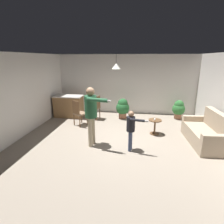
{
  "coord_description": "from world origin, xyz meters",
  "views": [
    {
      "loc": [
        0.64,
        -5.22,
        2.53
      ],
      "look_at": [
        -0.14,
        -0.16,
        1.0
      ],
      "focal_mm": 29.01,
      "sensor_mm": 36.0,
      "label": 1
    }
  ],
  "objects_px": {
    "person_child": "(131,127)",
    "potted_plant_by_wall": "(179,109)",
    "potted_plant_corner": "(123,108)",
    "dining_chair_near_wall": "(79,112)",
    "dining_chair_by_counter": "(96,107)",
    "person_adult": "(91,110)",
    "couch_floral": "(206,133)",
    "kitchen_counter": "(69,106)",
    "spare_remote_on_table": "(154,119)",
    "side_table_by_couch": "(155,125)"
  },
  "relations": [
    {
      "from": "dining_chair_near_wall",
      "to": "potted_plant_corner",
      "type": "distance_m",
      "value": 1.96
    },
    {
      "from": "person_adult",
      "to": "potted_plant_corner",
      "type": "bearing_deg",
      "value": 177.3
    },
    {
      "from": "person_child",
      "to": "potted_plant_by_wall",
      "type": "distance_m",
      "value": 3.67
    },
    {
      "from": "dining_chair_by_counter",
      "to": "potted_plant_by_wall",
      "type": "distance_m",
      "value": 3.56
    },
    {
      "from": "kitchen_counter",
      "to": "spare_remote_on_table",
      "type": "height_order",
      "value": "kitchen_counter"
    },
    {
      "from": "dining_chair_by_counter",
      "to": "dining_chair_near_wall",
      "type": "height_order",
      "value": "same"
    },
    {
      "from": "dining_chair_near_wall",
      "to": "potted_plant_corner",
      "type": "height_order",
      "value": "dining_chair_near_wall"
    },
    {
      "from": "dining_chair_near_wall",
      "to": "spare_remote_on_table",
      "type": "bearing_deg",
      "value": 25.59
    },
    {
      "from": "dining_chair_near_wall",
      "to": "potted_plant_by_wall",
      "type": "distance_m",
      "value": 4.22
    },
    {
      "from": "person_child",
      "to": "spare_remote_on_table",
      "type": "bearing_deg",
      "value": 159.56
    },
    {
      "from": "person_adult",
      "to": "potted_plant_corner",
      "type": "height_order",
      "value": "person_adult"
    },
    {
      "from": "person_adult",
      "to": "couch_floral",
      "type": "bearing_deg",
      "value": 111.54
    },
    {
      "from": "couch_floral",
      "to": "person_child",
      "type": "distance_m",
      "value": 2.42
    },
    {
      "from": "person_adult",
      "to": "spare_remote_on_table",
      "type": "height_order",
      "value": "person_adult"
    },
    {
      "from": "kitchen_counter",
      "to": "potted_plant_by_wall",
      "type": "xyz_separation_m",
      "value": [
        4.78,
        0.44,
        -0.03
      ]
    },
    {
      "from": "dining_chair_by_counter",
      "to": "potted_plant_corner",
      "type": "distance_m",
      "value": 1.16
    },
    {
      "from": "spare_remote_on_table",
      "to": "person_adult",
      "type": "bearing_deg",
      "value": -149.36
    },
    {
      "from": "dining_chair_near_wall",
      "to": "potted_plant_by_wall",
      "type": "height_order",
      "value": "dining_chair_near_wall"
    },
    {
      "from": "dining_chair_by_counter",
      "to": "potted_plant_corner",
      "type": "xyz_separation_m",
      "value": [
        1.13,
        0.27,
        -0.06
      ]
    },
    {
      "from": "couch_floral",
      "to": "kitchen_counter",
      "type": "height_order",
      "value": "couch_floral"
    },
    {
      "from": "potted_plant_by_wall",
      "to": "couch_floral",
      "type": "bearing_deg",
      "value": -80.91
    },
    {
      "from": "couch_floral",
      "to": "spare_remote_on_table",
      "type": "height_order",
      "value": "couch_floral"
    },
    {
      "from": "person_adult",
      "to": "dining_chair_by_counter",
      "type": "relative_size",
      "value": 1.75
    },
    {
      "from": "couch_floral",
      "to": "person_child",
      "type": "height_order",
      "value": "person_child"
    },
    {
      "from": "person_adult",
      "to": "spare_remote_on_table",
      "type": "xyz_separation_m",
      "value": [
        1.89,
        1.12,
        -0.55
      ]
    },
    {
      "from": "person_adult",
      "to": "person_child",
      "type": "height_order",
      "value": "person_adult"
    },
    {
      "from": "person_adult",
      "to": "dining_chair_near_wall",
      "type": "height_order",
      "value": "person_adult"
    },
    {
      "from": "kitchen_counter",
      "to": "person_child",
      "type": "bearing_deg",
      "value": -43.01
    },
    {
      "from": "potted_plant_by_wall",
      "to": "person_adult",
      "type": "bearing_deg",
      "value": -135.42
    },
    {
      "from": "person_child",
      "to": "dining_chair_by_counter",
      "type": "height_order",
      "value": "person_child"
    },
    {
      "from": "person_adult",
      "to": "potted_plant_corner",
      "type": "distance_m",
      "value": 2.83
    },
    {
      "from": "couch_floral",
      "to": "spare_remote_on_table",
      "type": "relative_size",
      "value": 14.31
    },
    {
      "from": "dining_chair_near_wall",
      "to": "potted_plant_corner",
      "type": "relative_size",
      "value": 1.14
    },
    {
      "from": "couch_floral",
      "to": "person_adult",
      "type": "height_order",
      "value": "person_adult"
    },
    {
      "from": "kitchen_counter",
      "to": "couch_floral",
      "type": "bearing_deg",
      "value": -20.42
    },
    {
      "from": "couch_floral",
      "to": "kitchen_counter",
      "type": "distance_m",
      "value": 5.5
    },
    {
      "from": "potted_plant_by_wall",
      "to": "dining_chair_by_counter",
      "type": "bearing_deg",
      "value": -170.63
    },
    {
      "from": "potted_plant_by_wall",
      "to": "potted_plant_corner",
      "type": "bearing_deg",
      "value": -172.65
    },
    {
      "from": "person_adult",
      "to": "potted_plant_by_wall",
      "type": "bearing_deg",
      "value": 145.59
    },
    {
      "from": "person_adult",
      "to": "spare_remote_on_table",
      "type": "distance_m",
      "value": 2.26
    },
    {
      "from": "person_child",
      "to": "kitchen_counter",
      "type": "bearing_deg",
      "value": -123.54
    },
    {
      "from": "dining_chair_near_wall",
      "to": "kitchen_counter",
      "type": "bearing_deg",
      "value": 162.23
    },
    {
      "from": "side_table_by_couch",
      "to": "dining_chair_near_wall",
      "type": "distance_m",
      "value": 2.87
    },
    {
      "from": "kitchen_counter",
      "to": "dining_chair_by_counter",
      "type": "xyz_separation_m",
      "value": [
        1.27,
        -0.14,
        0.07
      ]
    },
    {
      "from": "potted_plant_by_wall",
      "to": "kitchen_counter",
      "type": "bearing_deg",
      "value": -174.77
    },
    {
      "from": "side_table_by_couch",
      "to": "person_adult",
      "type": "bearing_deg",
      "value": -149.42
    },
    {
      "from": "person_child",
      "to": "potted_plant_by_wall",
      "type": "height_order",
      "value": "person_child"
    },
    {
      "from": "person_child",
      "to": "potted_plant_by_wall",
      "type": "bearing_deg",
      "value": 158.6
    },
    {
      "from": "couch_floral",
      "to": "potted_plant_by_wall",
      "type": "bearing_deg",
      "value": 4.64
    },
    {
      "from": "person_adult",
      "to": "dining_chair_near_wall",
      "type": "bearing_deg",
      "value": -137.68
    }
  ]
}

